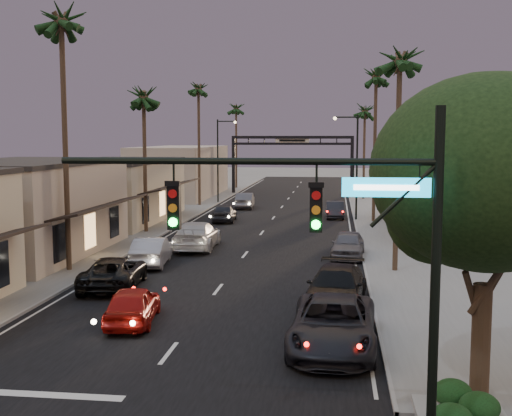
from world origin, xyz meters
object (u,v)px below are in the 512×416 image
(palm_lc, at_px, (143,91))
(palm_far, at_px, (236,105))
(curbside_near, at_px, (333,324))
(palm_ra, at_px, (400,52))
(streetlight_left, at_px, (220,154))
(palm_lb, at_px, (61,14))
(palm_rb, at_px, (376,72))
(streetlight_right, at_px, (354,158))
(curbside_black, at_px, (336,287))
(palm_ld, at_px, (198,85))
(corner_tree, at_px, (491,181))
(oncoming_silver, at_px, (152,251))
(oncoming_pickup, at_px, (114,272))
(oncoming_red, at_px, (133,305))
(traffic_signal, at_px, (347,231))
(palm_rc, at_px, (365,107))
(arch, at_px, (292,150))

(palm_lc, height_order, palm_far, palm_far)
(curbside_near, bearing_deg, palm_ra, 78.15)
(streetlight_left, distance_m, palm_lb, 36.93)
(palm_rb, bearing_deg, streetlight_left, 137.95)
(palm_lb, height_order, palm_ra, palm_lb)
(palm_lb, bearing_deg, streetlight_right, 55.99)
(curbside_black, bearing_deg, palm_ld, 116.93)
(palm_ra, height_order, curbside_black, palm_ra)
(palm_lb, relative_size, palm_rb, 1.07)
(palm_far, xyz_separation_m, curbside_near, (13.70, -66.87, -10.59))
(palm_lb, height_order, palm_far, palm_lb)
(palm_lc, relative_size, curbside_black, 2.14)
(palm_ld, bearing_deg, corner_tree, -69.19)
(palm_lc, bearing_deg, oncoming_silver, -71.81)
(palm_ld, distance_m, oncoming_pickup, 38.28)
(palm_lc, bearing_deg, oncoming_red, -74.44)
(traffic_signal, height_order, palm_lc, palm_lc)
(oncoming_silver, bearing_deg, palm_ra, 172.13)
(traffic_signal, bearing_deg, palm_far, 100.70)
(palm_lc, height_order, palm_rb, palm_rb)
(traffic_signal, height_order, palm_rc, palm_rc)
(palm_far, bearing_deg, oncoming_silver, -86.20)
(traffic_signal, xyz_separation_m, curbside_black, (-0.20, 12.63, -4.25))
(streetlight_right, relative_size, palm_rc, 0.74)
(palm_rb, bearing_deg, palm_lc, -155.06)
(streetlight_left, relative_size, palm_ld, 0.63)
(corner_tree, relative_size, palm_rc, 0.72)
(oncoming_red, bearing_deg, traffic_signal, 123.04)
(palm_ld, relative_size, oncoming_silver, 2.93)
(arch, relative_size, streetlight_left, 1.69)
(curbside_black, bearing_deg, oncoming_red, -149.44)
(curbside_near, height_order, curbside_black, curbside_near)
(palm_lb, height_order, palm_rb, palm_lb)
(streetlight_left, distance_m, oncoming_red, 45.26)
(curbside_near, bearing_deg, oncoming_silver, 129.86)
(corner_tree, bearing_deg, curbside_near, 137.89)
(oncoming_red, bearing_deg, palm_far, -92.39)
(streetlight_right, xyz_separation_m, palm_ld, (-15.52, 10.00, 7.09))
(traffic_signal, xyz_separation_m, palm_lb, (-14.29, 18.00, 8.30))
(palm_lc, bearing_deg, palm_rc, 58.44)
(traffic_signal, relative_size, oncoming_pickup, 1.57)
(palm_ra, xyz_separation_m, curbside_black, (-3.11, -7.37, -10.62))
(streetlight_right, distance_m, oncoming_pickup, 29.20)
(arch, xyz_separation_m, oncoming_silver, (-4.73, -45.78, -4.73))
(traffic_signal, relative_size, streetlight_right, 0.95)
(oncoming_red, xyz_separation_m, oncoming_pickup, (-2.70, 5.50, 0.02))
(palm_ld, bearing_deg, palm_far, 89.25)
(palm_lc, height_order, oncoming_pickup, palm_lc)
(traffic_signal, distance_m, oncoming_pickup, 18.67)
(corner_tree, height_order, palm_ld, palm_ld)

